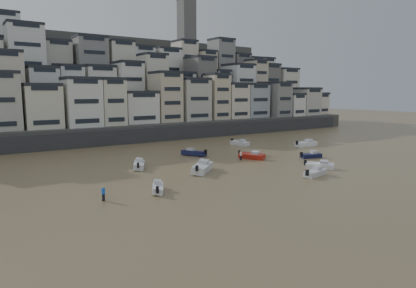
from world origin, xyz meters
TOP-DOWN VIEW (x-y plane):
  - ground at (0.00, 0.00)m, footprint 400.00×400.00m
  - harbor_wall at (10.00, 65.00)m, footprint 140.00×3.00m
  - hillside at (14.73, 104.84)m, footprint 141.04×66.00m
  - boat_a at (14.18, 16.98)m, footprint 5.12×2.58m
  - boat_b at (18.88, 19.93)m, footprint 4.13×4.71m
  - boat_c at (2.12, 28.55)m, footprint 6.48×6.17m
  - boat_d at (25.59, 27.34)m, footprint 4.75×2.50m
  - boat_e at (15.75, 32.71)m, footprint 3.66×5.53m
  - boat_f at (-4.68, 36.75)m, footprint 4.07×5.69m
  - boat_g at (36.12, 37.62)m, footprint 6.09×2.22m
  - boat_h at (8.91, 41.72)m, footprint 4.07×5.58m
  - boat_i at (24.65, 47.09)m, footprint 2.15×5.56m
  - boat_j at (-8.67, 22.25)m, footprint 3.29×4.55m
  - person_blue at (-15.47, 22.19)m, footprint 0.44×0.44m
  - person_pink at (13.27, 32.84)m, footprint 0.44×0.44m

SIDE VIEW (x-z plane):
  - ground at x=0.00m, z-range 0.00..0.00m
  - boat_j at x=-8.67m, z-range 0.00..1.19m
  - boat_d at x=25.59m, z-range 0.00..1.24m
  - boat_b at x=18.88m, z-range 0.00..1.29m
  - boat_a at x=14.18m, z-range 0.00..1.34m
  - boat_e at x=15.75m, z-range 0.00..1.44m
  - boat_h at x=8.91m, z-range 0.00..1.47m
  - boat_i at x=24.65m, z-range 0.00..1.49m
  - boat_f at x=-4.68m, z-range 0.00..1.49m
  - boat_g at x=36.12m, z-range 0.00..1.64m
  - person_blue at x=-15.47m, z-range 0.00..1.74m
  - person_pink at x=13.27m, z-range 0.00..1.74m
  - boat_c at x=2.12m, z-range 0.00..1.84m
  - harbor_wall at x=10.00m, z-range 0.00..3.50m
  - hillside at x=14.73m, z-range -11.99..38.01m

